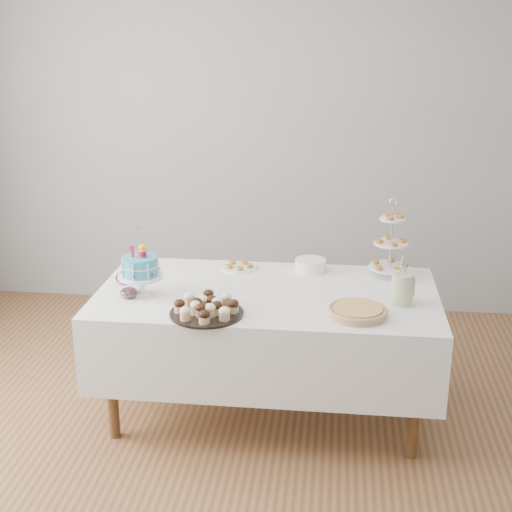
# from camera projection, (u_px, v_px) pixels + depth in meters

# --- Properties ---
(floor) EXTENTS (5.00, 5.00, 0.00)m
(floor) POSITION_uv_depth(u_px,v_px,m) (261.00, 439.00, 3.99)
(floor) COLOR brown
(floor) RESTS_ON ground
(walls) EXTENTS (5.04, 4.04, 2.70)m
(walls) POSITION_uv_depth(u_px,v_px,m) (262.00, 205.00, 3.56)
(walls) COLOR #939598
(walls) RESTS_ON floor
(table) EXTENTS (1.92, 1.02, 0.77)m
(table) POSITION_uv_depth(u_px,v_px,m) (267.00, 328.00, 4.10)
(table) COLOR silver
(table) RESTS_ON floor
(birthday_cake) EXTENTS (0.25, 0.25, 0.38)m
(birthday_cake) POSITION_uv_depth(u_px,v_px,m) (141.00, 277.00, 3.95)
(birthday_cake) COLOR white
(birthday_cake) RESTS_ON table
(cupcake_tray) EXTENTS (0.39, 0.39, 0.09)m
(cupcake_tray) POSITION_uv_depth(u_px,v_px,m) (206.00, 307.00, 3.71)
(cupcake_tray) COLOR black
(cupcake_tray) RESTS_ON table
(pie) EXTENTS (0.31, 0.31, 0.05)m
(pie) POSITION_uv_depth(u_px,v_px,m) (358.00, 311.00, 3.69)
(pie) COLOR tan
(pie) RESTS_ON table
(tiered_stand) EXTENTS (0.25, 0.25, 0.48)m
(tiered_stand) POSITION_uv_depth(u_px,v_px,m) (391.00, 244.00, 4.22)
(tiered_stand) COLOR silver
(tiered_stand) RESTS_ON table
(plate_stack) EXTENTS (0.19, 0.19, 0.07)m
(plate_stack) POSITION_uv_depth(u_px,v_px,m) (310.00, 265.00, 4.35)
(plate_stack) COLOR white
(plate_stack) RESTS_ON table
(pastry_plate) EXTENTS (0.22, 0.22, 0.03)m
(pastry_plate) POSITION_uv_depth(u_px,v_px,m) (239.00, 266.00, 4.40)
(pastry_plate) COLOR white
(pastry_plate) RESTS_ON table
(jam_bowl_a) EXTENTS (0.10, 0.10, 0.06)m
(jam_bowl_a) POSITION_uv_depth(u_px,v_px,m) (129.00, 293.00, 3.94)
(jam_bowl_a) COLOR silver
(jam_bowl_a) RESTS_ON table
(jam_bowl_b) EXTENTS (0.11, 0.11, 0.07)m
(jam_bowl_b) POSITION_uv_depth(u_px,v_px,m) (125.00, 278.00, 4.15)
(jam_bowl_b) COLOR silver
(jam_bowl_b) RESTS_ON table
(utensil_pitcher) EXTENTS (0.13, 0.12, 0.27)m
(utensil_pitcher) POSITION_uv_depth(u_px,v_px,m) (402.00, 288.00, 3.83)
(utensil_pitcher) COLOR silver
(utensil_pitcher) RESTS_ON table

